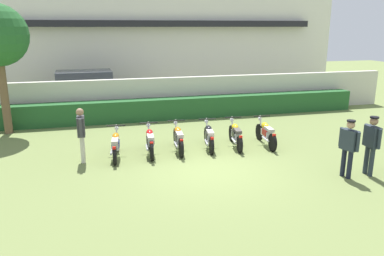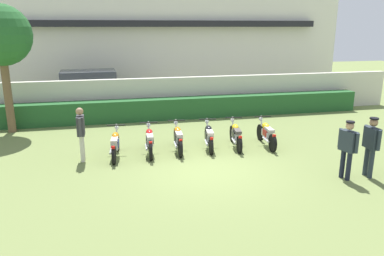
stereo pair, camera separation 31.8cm
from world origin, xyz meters
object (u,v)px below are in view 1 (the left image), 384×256
object	(u,v)px
motorcycle_in_row_0	(116,144)
motorcycle_in_row_4	(236,134)
parked_car	(88,90)
officer_1	(371,141)
motorcycle_in_row_3	(209,136)
inspector_person	(81,130)
motorcycle_in_row_1	(150,141)
motorcycle_in_row_5	(266,133)
officer_0	(349,144)
motorcycle_in_row_2	(178,138)

from	to	relation	value
motorcycle_in_row_0	motorcycle_in_row_4	world-z (taller)	motorcycle_in_row_4
parked_car	officer_1	bearing A→B (deg)	-58.19
motorcycle_in_row_4	officer_1	world-z (taller)	officer_1
motorcycle_in_row_3	parked_car	bearing A→B (deg)	35.30
motorcycle_in_row_4	inspector_person	distance (m)	5.13
motorcycle_in_row_1	inspector_person	size ratio (longest dim) A/B	1.10
motorcycle_in_row_4	officer_1	xyz separation A→B (m)	(2.70, -3.35, 0.56)
inspector_person	officer_1	xyz separation A→B (m)	(7.80, -3.12, -0.00)
motorcycle_in_row_1	motorcycle_in_row_3	bearing A→B (deg)	-82.70
motorcycle_in_row_5	inspector_person	size ratio (longest dim) A/B	1.13
motorcycle_in_row_5	officer_0	xyz separation A→B (m)	(0.89, -3.24, 0.51)
inspector_person	officer_1	bearing A→B (deg)	-21.83
motorcycle_in_row_5	motorcycle_in_row_4	bearing A→B (deg)	88.66
motorcycle_in_row_0	motorcycle_in_row_5	xyz separation A→B (m)	(5.17, -0.01, 0.01)
parked_car	inspector_person	world-z (taller)	parked_car
motorcycle_in_row_0	inspector_person	distance (m)	1.16
parked_car	inspector_person	xyz separation A→B (m)	(-0.15, -8.23, 0.07)
officer_0	motorcycle_in_row_3	bearing A→B (deg)	-62.93
inspector_person	officer_1	world-z (taller)	inspector_person
parked_car	motorcycle_in_row_4	world-z (taller)	parked_car
motorcycle_in_row_4	officer_0	bearing A→B (deg)	-140.82
motorcycle_in_row_2	motorcycle_in_row_3	bearing A→B (deg)	-83.81
parked_car	officer_0	size ratio (longest dim) A/B	2.80
motorcycle_in_row_0	motorcycle_in_row_4	xyz separation A→B (m)	(4.08, 0.11, 0.00)
motorcycle_in_row_1	motorcycle_in_row_3	world-z (taller)	motorcycle_in_row_1
motorcycle_in_row_2	motorcycle_in_row_5	size ratio (longest dim) A/B	0.98
motorcycle_in_row_5	officer_0	distance (m)	3.40
inspector_person	officer_0	distance (m)	7.73
motorcycle_in_row_3	officer_1	bearing A→B (deg)	-124.36
motorcycle_in_row_4	motorcycle_in_row_5	size ratio (longest dim) A/B	1.00
motorcycle_in_row_0	officer_1	world-z (taller)	officer_1
motorcycle_in_row_5	officer_1	bearing A→B (deg)	-148.46
parked_car	officer_0	xyz separation A→B (m)	(6.92, -11.36, 0.02)
officer_0	motorcycle_in_row_2	bearing A→B (deg)	-53.69
motorcycle_in_row_4	motorcycle_in_row_1	bearing A→B (deg)	99.83
motorcycle_in_row_2	motorcycle_in_row_5	world-z (taller)	motorcycle_in_row_2
parked_car	officer_0	world-z (taller)	parked_car
parked_car	officer_1	distance (m)	13.69
officer_0	officer_1	xyz separation A→B (m)	(0.72, 0.00, 0.04)
parked_car	motorcycle_in_row_2	distance (m)	8.52
parked_car	motorcycle_in_row_3	world-z (taller)	parked_car
motorcycle_in_row_2	inspector_person	distance (m)	3.13
motorcycle_in_row_2	officer_0	xyz separation A→B (m)	(4.01, -3.37, 0.51)
motorcycle_in_row_0	motorcycle_in_row_5	distance (m)	5.17
motorcycle_in_row_5	inspector_person	world-z (taller)	inspector_person
motorcycle_in_row_2	motorcycle_in_row_4	distance (m)	2.03
motorcycle_in_row_5	inspector_person	xyz separation A→B (m)	(-6.18, -0.11, 0.56)
motorcycle_in_row_0	motorcycle_in_row_2	distance (m)	2.06
motorcycle_in_row_0	officer_0	xyz separation A→B (m)	(6.06, -3.24, 0.52)
motorcycle_in_row_3	officer_1	xyz separation A→B (m)	(3.65, -3.40, 0.56)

